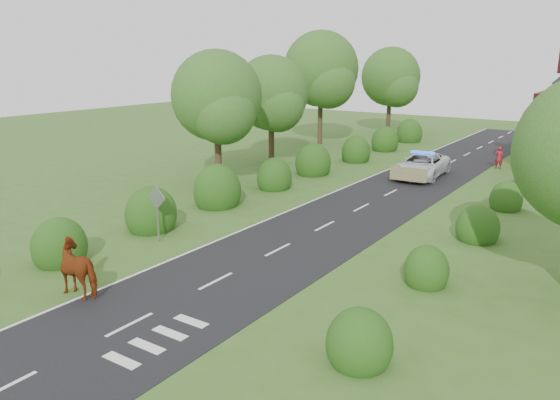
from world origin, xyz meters
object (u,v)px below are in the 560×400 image
Objects in this scene: road_sign at (157,205)px; cow at (82,271)px; pedestrian_purple at (522,157)px; pedestrian_red at (499,158)px; police_van at (422,165)px.

road_sign is 1.13× the size of cow.
cow is at bearing 108.04° from pedestrian_purple.
pedestrian_red is 1.82m from pedestrian_purple.
pedestrian_red is 1.01× the size of pedestrian_purple.
pedestrian_purple reaches higher than cow.
pedestrian_red is (3.66, 5.80, 0.02)m from police_van.
pedestrian_purple is at bearing 69.38° from road_sign.
police_van is 6.86m from pedestrian_red.
road_sign reaches higher than cow.
pedestrian_red is (6.70, 30.45, 0.03)m from cow.
cow is (1.88, -5.30, -0.86)m from road_sign.
road_sign is 28.19m from pedestrian_purple.
road_sign is 1.55× the size of pedestrian_purple.
police_van is at bearing 86.81° from pedestrian_purple.
road_sign reaches higher than police_van.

